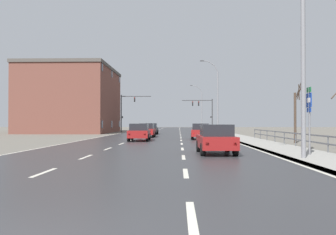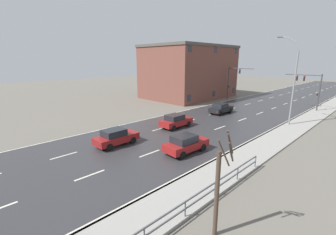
{
  "view_description": "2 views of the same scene",
  "coord_description": "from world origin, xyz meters",
  "views": [
    {
      "loc": [
        2.11,
        -4.45,
        1.68
      ],
      "look_at": [
        0.25,
        58.01,
        2.53
      ],
      "focal_mm": 38.79,
      "sensor_mm": 36.0,
      "label": 1
    },
    {
      "loc": [
        16.25,
        17.49,
        7.75
      ],
      "look_at": [
        0.0,
        33.49,
        1.97
      ],
      "focal_mm": 24.22,
      "sensor_mm": 36.0,
      "label": 2
    }
  ],
  "objects": [
    {
      "name": "bare_tree_mid",
      "position": [
        11.58,
        25.15,
        2.38
      ],
      "size": [
        0.7,
        1.06,
        5.19
      ],
      "color": "#423328",
      "rests_on": "ground"
    },
    {
      "name": "sidewalk_right",
      "position": [
        8.43,
        60.0,
        0.06
      ],
      "size": [
        3.0,
        120.0,
        0.12
      ],
      "color": "gray",
      "rests_on": "ground"
    },
    {
      "name": "traffic_signal_left",
      "position": [
        -6.97,
        58.26,
        4.25
      ],
      "size": [
        5.28,
        0.36,
        6.47
      ],
      "color": "#38383A",
      "rests_on": "ground"
    },
    {
      "name": "road_asphalt_strip",
      "position": [
        0.0,
        60.0,
        0.01
      ],
      "size": [
        14.0,
        120.0,
        0.03
      ],
      "color": "#303033",
      "rests_on": "ground"
    },
    {
      "name": "brick_building",
      "position": [
        -15.51,
        54.94,
        5.38
      ],
      "size": [
        13.4,
        17.76,
        10.75
      ],
      "color": "brown",
      "rests_on": "ground"
    },
    {
      "name": "car_near_right",
      "position": [
        -1.44,
        28.08,
        0.8
      ],
      "size": [
        1.89,
        4.13,
        1.57
      ],
      "rotation": [
        0.0,
        0.0,
        0.02
      ],
      "color": "maroon",
      "rests_on": "ground"
    },
    {
      "name": "traffic_signal_right",
      "position": [
        6.56,
        58.39,
        3.99
      ],
      "size": [
        5.31,
        0.36,
        5.75
      ],
      "color": "#38383A",
      "rests_on": "ground"
    },
    {
      "name": "car_far_left",
      "position": [
        -1.77,
        46.33,
        0.8
      ],
      "size": [
        1.84,
        4.1,
        1.57
      ],
      "rotation": [
        0.0,
        0.0,
        -0.0
      ],
      "color": "black",
      "rests_on": "ground"
    },
    {
      "name": "car_far_right",
      "position": [
        4.26,
        31.43,
        0.8
      ],
      "size": [
        2.02,
        4.19,
        1.57
      ],
      "rotation": [
        0.0,
        0.0,
        -0.06
      ],
      "color": "maroon",
      "rests_on": "ground"
    },
    {
      "name": "car_near_left",
      "position": [
        -1.52,
        36.28,
        0.8
      ],
      "size": [
        1.85,
        4.11,
        1.57
      ],
      "rotation": [
        0.0,
        0.0,
        -0.0
      ],
      "color": "maroon",
      "rests_on": "ground"
    },
    {
      "name": "street_lamp_midground",
      "position": [
        7.43,
        46.85,
        5.13
      ],
      "size": [
        2.57,
        0.24,
        10.51
      ],
      "color": "slate",
      "rests_on": "ground"
    },
    {
      "name": "ground_plane",
      "position": [
        0.0,
        48.0,
        -0.06
      ],
      "size": [
        160.0,
        160.0,
        0.12
      ],
      "color": "#666056"
    }
  ]
}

